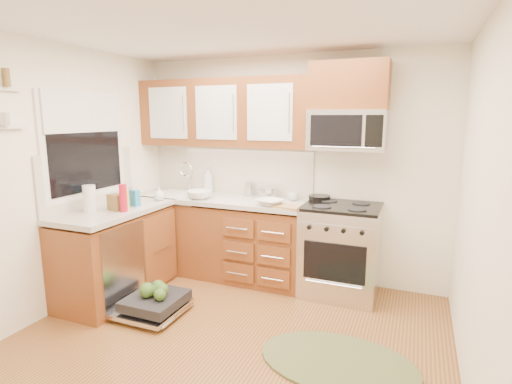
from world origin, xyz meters
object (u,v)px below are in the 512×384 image
at_px(paper_towel_roll, 90,199).
at_px(rug, 338,362).
at_px(range, 340,250).
at_px(bowl_a, 270,202).
at_px(bowl_b, 200,195).
at_px(upper_cabinets, 223,113).
at_px(microwave, 347,130).
at_px(skillet, 319,198).
at_px(cutting_board, 289,207).
at_px(cup, 293,196).
at_px(sink, 180,204).
at_px(dishwasher, 152,304).
at_px(stock_pot, 268,193).

bearing_deg(paper_towel_roll, rug, -2.95).
height_order(range, bowl_a, bowl_a).
bearing_deg(bowl_b, upper_cabinets, 60.67).
distance_m(upper_cabinets, microwave, 1.42).
distance_m(rug, skillet, 1.79).
distance_m(microwave, paper_towel_roll, 2.63).
height_order(microwave, bowl_b, microwave).
xyz_separation_m(rug, cutting_board, (-0.73, 1.02, 0.93)).
bearing_deg(cutting_board, rug, -54.61).
xyz_separation_m(microwave, cup, (-0.56, 0.03, -0.73)).
relative_size(sink, rug, 0.52).
relative_size(dishwasher, skillet, 2.98).
distance_m(stock_pot, cutting_board, 0.49).
xyz_separation_m(microwave, dishwasher, (-1.54, -1.25, -1.60)).
relative_size(sink, stock_pot, 2.79).
bearing_deg(stock_pot, range, -8.66).
height_order(sink, dishwasher, sink).
distance_m(sink, bowl_b, 0.42).
xyz_separation_m(range, microwave, (0.00, 0.12, 1.23)).
height_order(range, stock_pot, stock_pot).
bearing_deg(upper_cabinets, dishwasher, -96.04).
distance_m(upper_cabinets, range, 1.99).
xyz_separation_m(sink, dishwasher, (0.39, -1.12, -0.70)).
xyz_separation_m(range, dishwasher, (-1.54, -1.13, -0.38)).
distance_m(cutting_board, bowl_a, 0.22).
height_order(bowl_a, cup, cup).
distance_m(sink, dishwasher, 1.38).
bearing_deg(microwave, rug, -80.50).
distance_m(paper_towel_roll, bowl_b, 1.16).
bearing_deg(stock_pot, bowl_a, -66.79).
distance_m(upper_cabinets, dishwasher, 2.19).
relative_size(sink, bowl_b, 2.15).
bearing_deg(sink, rug, -29.55).
relative_size(microwave, bowl_a, 2.88).
xyz_separation_m(upper_cabinets, skillet, (1.12, 0.05, -0.90)).
relative_size(rug, bowl_a, 4.53).
relative_size(dishwasher, rug, 0.59).
height_order(range, skillet, skillet).
bearing_deg(rug, cup, 119.73).
xyz_separation_m(sink, skillet, (1.65, 0.20, 0.17)).
xyz_separation_m(stock_pot, paper_towel_roll, (-1.38, -1.24, 0.06)).
bearing_deg(range, bowl_a, -165.89).
distance_m(sink, bowl_a, 1.24).
distance_m(upper_cabinets, bowl_a, 1.19).
distance_m(sink, cup, 1.39).
bearing_deg(range, dishwasher, -143.73).
bearing_deg(rug, dishwasher, 176.68).
xyz_separation_m(range, bowl_b, (-1.57, -0.15, 0.50)).
xyz_separation_m(sink, bowl_b, (0.36, -0.14, 0.17)).
height_order(upper_cabinets, microwave, upper_cabinets).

